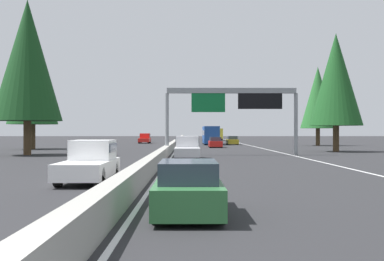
% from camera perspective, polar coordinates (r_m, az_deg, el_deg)
% --- Properties ---
extents(ground_plane, '(320.00, 320.00, 0.00)m').
position_cam_1_polar(ground_plane, '(63.96, -2.00, -2.12)').
color(ground_plane, '#262628').
extents(median_barrier, '(180.00, 0.56, 0.90)m').
position_cam_1_polar(median_barrier, '(83.94, -1.82, -1.33)').
color(median_barrier, '#9E9B93').
rests_on(median_barrier, ground).
extents(shoulder_stripe_right, '(160.00, 0.16, 0.01)m').
position_cam_1_polar(shoulder_stripe_right, '(74.57, 7.11, -1.83)').
color(shoulder_stripe_right, silver).
rests_on(shoulder_stripe_right, ground).
extents(shoulder_stripe_median, '(160.00, 0.16, 0.01)m').
position_cam_1_polar(shoulder_stripe_median, '(73.95, -1.59, -1.84)').
color(shoulder_stripe_median, silver).
rests_on(shoulder_stripe_median, ground).
extents(sign_gantry_overhead, '(0.50, 12.68, 6.39)m').
position_cam_1_polar(sign_gantry_overhead, '(46.00, 4.92, 3.42)').
color(sign_gantry_overhead, gray).
rests_on(sign_gantry_overhead, ground).
extents(sedan_near_center, '(4.40, 1.80, 1.47)m').
position_cam_1_polar(sedan_near_center, '(13.22, -0.43, -6.99)').
color(sedan_near_center, '#2D6B38').
rests_on(sedan_near_center, ground).
extents(pickup_distant_a, '(5.60, 2.00, 1.86)m').
position_cam_1_polar(pickup_distant_a, '(39.66, -0.57, -2.05)').
color(pickup_distant_a, silver).
rests_on(pickup_distant_a, ground).
extents(bus_distant_b, '(11.50, 2.55, 3.10)m').
position_cam_1_polar(bus_distant_b, '(83.19, 2.21, -0.47)').
color(bus_distant_b, '#1E4793').
rests_on(bus_distant_b, ground).
extents(sedan_mid_center, '(4.40, 1.80, 1.47)m').
position_cam_1_polar(sedan_mid_center, '(81.47, 4.80, -1.21)').
color(sedan_mid_center, '#AD931E').
rests_on(sedan_mid_center, ground).
extents(sedan_mid_left, '(4.40, 1.80, 1.47)m').
position_cam_1_polar(sedan_mid_left, '(67.28, 2.78, -1.44)').
color(sedan_mid_left, red).
rests_on(sedan_mid_left, ground).
extents(box_truck_far_right, '(8.50, 2.40, 2.95)m').
position_cam_1_polar(box_truck_far_right, '(120.81, 2.99, -0.40)').
color(box_truck_far_right, gold).
rests_on(box_truck_far_right, ground).
extents(oncoming_near, '(5.60, 2.00, 1.86)m').
position_cam_1_polar(oncoming_near, '(91.59, -5.61, -0.94)').
color(oncoming_near, red).
rests_on(oncoming_near, ground).
extents(oncoming_far, '(5.60, 2.00, 1.86)m').
position_cam_1_polar(oncoming_far, '(22.35, -11.96, -3.57)').
color(oncoming_far, white).
rests_on(oncoming_far, ground).
extents(conifer_right_near, '(5.81, 5.81, 13.20)m').
position_cam_1_polar(conifer_right_near, '(56.03, 16.70, 5.81)').
color(conifer_right_near, '#4C3823').
rests_on(conifer_right_near, ground).
extents(conifer_right_mid, '(5.50, 5.50, 12.49)m').
position_cam_1_polar(conifer_right_mid, '(78.75, 14.70, 3.79)').
color(conifer_right_mid, '#4C3823').
rests_on(conifer_right_mid, ground).
extents(conifer_left_near, '(6.54, 6.54, 14.86)m').
position_cam_1_polar(conifer_left_near, '(48.84, -18.94, 7.88)').
color(conifer_left_near, '#4C3823').
rests_on(conifer_left_near, ground).
extents(conifer_left_mid, '(6.34, 6.34, 14.40)m').
position_cam_1_polar(conifer_left_mid, '(64.51, -18.38, 5.69)').
color(conifer_left_mid, '#4C3823').
rests_on(conifer_left_mid, ground).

